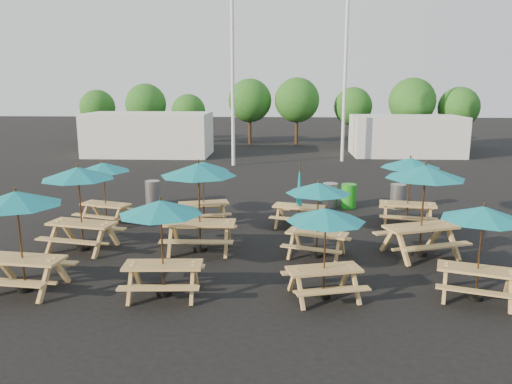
# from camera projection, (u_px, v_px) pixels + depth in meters

# --- Properties ---
(ground) EXTENTS (120.00, 120.00, 0.00)m
(ground) POSITION_uv_depth(u_px,v_px,m) (253.00, 237.00, 15.24)
(ground) COLOR black
(ground) RESTS_ON ground
(picnic_unit_0) EXTENTS (2.13, 2.13, 2.33)m
(picnic_unit_0) POSITION_uv_depth(u_px,v_px,m) (17.00, 205.00, 10.88)
(picnic_unit_0) COLOR tan
(picnic_unit_0) RESTS_ON ground
(picnic_unit_1) EXTENTS (2.35, 2.35, 2.39)m
(picnic_unit_1) POSITION_uv_depth(u_px,v_px,m) (78.00, 178.00, 13.68)
(picnic_unit_1) COLOR tan
(picnic_unit_1) RESTS_ON ground
(picnic_unit_2) EXTENTS (2.19, 2.19, 2.10)m
(picnic_unit_2) POSITION_uv_depth(u_px,v_px,m) (103.00, 171.00, 16.36)
(picnic_unit_2) COLOR tan
(picnic_unit_2) RESTS_ON ground
(picnic_unit_3) EXTENTS (1.93, 1.93, 2.18)m
(picnic_unit_3) POSITION_uv_depth(u_px,v_px,m) (161.00, 213.00, 10.66)
(picnic_unit_3) COLOR tan
(picnic_unit_3) RESTS_ON ground
(picnic_unit_4) EXTENTS (2.15, 2.15, 2.51)m
(picnic_unit_4) POSITION_uv_depth(u_px,v_px,m) (199.00, 175.00, 13.57)
(picnic_unit_4) COLOR tan
(picnic_unit_4) RESTS_ON ground
(picnic_unit_5) EXTENTS (2.17, 2.17, 2.10)m
(picnic_unit_5) POSITION_uv_depth(u_px,v_px,m) (203.00, 170.00, 16.50)
(picnic_unit_5) COLOR tan
(picnic_unit_5) RESTS_ON ground
(picnic_unit_6) EXTENTS (2.08, 2.08, 2.03)m
(picnic_unit_6) POSITION_uv_depth(u_px,v_px,m) (326.00, 221.00, 10.55)
(picnic_unit_6) COLOR tan
(picnic_unit_6) RESTS_ON ground
(picnic_unit_7) EXTENTS (2.18, 2.18, 2.07)m
(picnic_unit_7) POSITION_uv_depth(u_px,v_px,m) (318.00, 193.00, 13.16)
(picnic_unit_7) COLOR tan
(picnic_unit_7) RESTS_ON ground
(picnic_unit_8) EXTENTS (1.96, 1.81, 2.12)m
(picnic_unit_8) POSITION_uv_depth(u_px,v_px,m) (299.00, 201.00, 16.23)
(picnic_unit_8) COLOR tan
(picnic_unit_8) RESTS_ON ground
(picnic_unit_9) EXTENTS (2.20, 2.20, 2.10)m
(picnic_unit_9) POSITION_uv_depth(u_px,v_px,m) (483.00, 219.00, 10.46)
(picnic_unit_9) COLOR tan
(picnic_unit_9) RESTS_ON ground
(picnic_unit_10) EXTENTS (2.68, 2.68, 2.52)m
(picnic_unit_10) POSITION_uv_depth(u_px,v_px,m) (425.00, 178.00, 13.17)
(picnic_unit_10) COLOR tan
(picnic_unit_10) RESTS_ON ground
(picnic_unit_11) EXTENTS (2.21, 2.21, 2.29)m
(picnic_unit_11) POSITION_uv_depth(u_px,v_px,m) (410.00, 167.00, 16.11)
(picnic_unit_11) COLOR tan
(picnic_unit_11) RESTS_ON ground
(waste_bin_0) EXTENTS (0.57, 0.57, 0.92)m
(waste_bin_0) POSITION_uv_depth(u_px,v_px,m) (153.00, 192.00, 19.47)
(waste_bin_0) COLOR gray
(waste_bin_0) RESTS_ON ground
(waste_bin_1) EXTENTS (0.57, 0.57, 0.92)m
(waste_bin_1) POSITION_uv_depth(u_px,v_px,m) (330.00, 195.00, 19.00)
(waste_bin_1) COLOR gray
(waste_bin_1) RESTS_ON ground
(waste_bin_2) EXTENTS (0.57, 0.57, 0.92)m
(waste_bin_2) POSITION_uv_depth(u_px,v_px,m) (349.00, 196.00, 18.83)
(waste_bin_2) COLOR #1A931B
(waste_bin_2) RESTS_ON ground
(waste_bin_3) EXTENTS (0.57, 0.57, 0.92)m
(waste_bin_3) POSITION_uv_depth(u_px,v_px,m) (398.00, 196.00, 18.80)
(waste_bin_3) COLOR gray
(waste_bin_3) RESTS_ON ground
(mast_0) EXTENTS (0.20, 0.20, 12.00)m
(mast_0) POSITION_uv_depth(u_px,v_px,m) (232.00, 59.00, 27.77)
(mast_0) COLOR silver
(mast_0) RESTS_ON ground
(mast_1) EXTENTS (0.20, 0.20, 12.00)m
(mast_1) POSITION_uv_depth(u_px,v_px,m) (346.00, 60.00, 29.37)
(mast_1) COLOR silver
(mast_1) RESTS_ON ground
(event_tent_0) EXTENTS (8.00, 4.00, 2.80)m
(event_tent_0) POSITION_uv_depth(u_px,v_px,m) (149.00, 134.00, 32.95)
(event_tent_0) COLOR silver
(event_tent_0) RESTS_ON ground
(event_tent_1) EXTENTS (7.00, 4.00, 2.60)m
(event_tent_1) POSITION_uv_depth(u_px,v_px,m) (406.00, 136.00, 33.04)
(event_tent_1) COLOR silver
(event_tent_1) RESTS_ON ground
(tree_0) EXTENTS (2.80, 2.80, 4.24)m
(tree_0) POSITION_uv_depth(u_px,v_px,m) (98.00, 107.00, 40.06)
(tree_0) COLOR #382314
(tree_0) RESTS_ON ground
(tree_1) EXTENTS (3.11, 3.11, 4.72)m
(tree_1) POSITION_uv_depth(u_px,v_px,m) (146.00, 104.00, 38.44)
(tree_1) COLOR #382314
(tree_1) RESTS_ON ground
(tree_2) EXTENTS (2.59, 2.59, 3.93)m
(tree_2) POSITION_uv_depth(u_px,v_px,m) (189.00, 111.00, 38.13)
(tree_2) COLOR #382314
(tree_2) RESTS_ON ground
(tree_3) EXTENTS (3.36, 3.36, 5.09)m
(tree_3) POSITION_uv_depth(u_px,v_px,m) (250.00, 101.00, 38.76)
(tree_3) COLOR #382314
(tree_3) RESTS_ON ground
(tree_4) EXTENTS (3.41, 3.41, 5.17)m
(tree_4) POSITION_uv_depth(u_px,v_px,m) (297.00, 100.00, 38.10)
(tree_4) COLOR #382314
(tree_4) RESTS_ON ground
(tree_5) EXTENTS (2.94, 2.94, 4.45)m
(tree_5) POSITION_uv_depth(u_px,v_px,m) (353.00, 106.00, 38.38)
(tree_5) COLOR #382314
(tree_5) RESTS_ON ground
(tree_6) EXTENTS (3.38, 3.38, 5.13)m
(tree_6) POSITION_uv_depth(u_px,v_px,m) (412.00, 101.00, 36.33)
(tree_6) COLOR #382314
(tree_6) RESTS_ON ground
(tree_7) EXTENTS (2.95, 2.95, 4.48)m
(tree_7) POSITION_uv_depth(u_px,v_px,m) (459.00, 107.00, 36.27)
(tree_7) COLOR #382314
(tree_7) RESTS_ON ground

